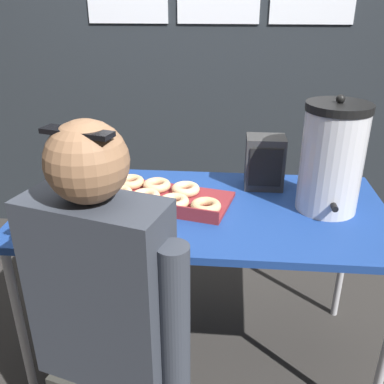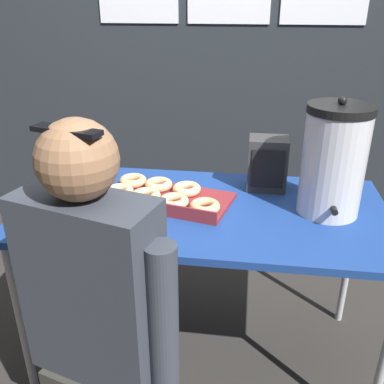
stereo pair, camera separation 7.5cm
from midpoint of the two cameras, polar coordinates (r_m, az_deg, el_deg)
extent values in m
plane|color=#2D2B28|center=(2.08, 0.25, -20.40)|extent=(12.00, 12.00, 0.00)
cube|color=#23282D|center=(2.65, 2.70, 23.41)|extent=(6.00, 0.10, 2.83)
cube|color=navy|center=(1.65, 0.30, -2.41)|extent=(1.40, 0.71, 0.03)
cylinder|color=#ADADB2|center=(1.79, -22.96, -16.54)|extent=(0.03, 0.03, 0.71)
cylinder|color=#ADADB2|center=(2.24, -16.02, -6.43)|extent=(0.03, 0.03, 0.71)
cylinder|color=#ADADB2|center=(2.16, 18.66, -7.96)|extent=(0.03, 0.03, 0.71)
cube|color=maroon|center=(1.69, -4.78, -0.90)|extent=(0.55, 0.37, 0.02)
cube|color=maroon|center=(1.58, -6.59, -1.96)|extent=(0.49, 0.12, 0.04)
torus|color=#E9BB88|center=(1.71, -11.07, -0.14)|extent=(0.14, 0.14, 0.03)
torus|color=#EABC89|center=(1.66, -7.51, -0.65)|extent=(0.15, 0.15, 0.03)
torus|color=#E6B885|center=(1.61, -3.73, -1.30)|extent=(0.15, 0.15, 0.03)
torus|color=tan|center=(1.57, 0.49, -1.89)|extent=(0.16, 0.16, 0.03)
torus|color=tan|center=(1.80, -9.39, 1.34)|extent=(0.13, 0.13, 0.03)
torus|color=#DEB07D|center=(1.76, -5.94, 0.90)|extent=(0.15, 0.15, 0.03)
torus|color=#ECBE8B|center=(1.71, -2.11, 0.39)|extent=(0.15, 0.15, 0.03)
cylinder|color=silver|center=(1.63, 16.85, 3.84)|extent=(0.22, 0.22, 0.38)
cylinder|color=black|center=(1.57, 17.76, 10.74)|extent=(0.23, 0.23, 0.03)
sphere|color=black|center=(1.56, 17.89, 11.72)|extent=(0.03, 0.03, 0.03)
cylinder|color=black|center=(1.57, 17.07, -1.81)|extent=(0.02, 0.06, 0.02)
cube|color=black|center=(1.65, -17.54, -3.00)|extent=(0.13, 0.15, 0.01)
cube|color=#2D333D|center=(1.64, -17.56, -2.83)|extent=(0.11, 0.13, 0.00)
cube|color=#333333|center=(1.79, 8.47, 3.94)|extent=(0.16, 0.12, 0.22)
cube|color=black|center=(1.73, 8.57, 3.19)|extent=(0.13, 0.01, 0.16)
cube|color=#333842|center=(1.24, -13.75, -12.88)|extent=(0.42, 0.27, 0.56)
sphere|color=#8E6647|center=(1.06, -15.83, 3.87)|extent=(0.21, 0.21, 0.21)
cube|color=black|center=(1.01, -17.19, 7.60)|extent=(0.18, 0.09, 0.01)
cylinder|color=#333842|center=(1.17, -4.30, -16.65)|extent=(0.08, 0.08, 0.45)
cylinder|color=#333842|center=(1.38, -21.33, -11.29)|extent=(0.08, 0.08, 0.45)
camera|label=1|loc=(0.04, -91.32, -0.61)|focal=40.00mm
camera|label=2|loc=(0.04, 88.68, 0.61)|focal=40.00mm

